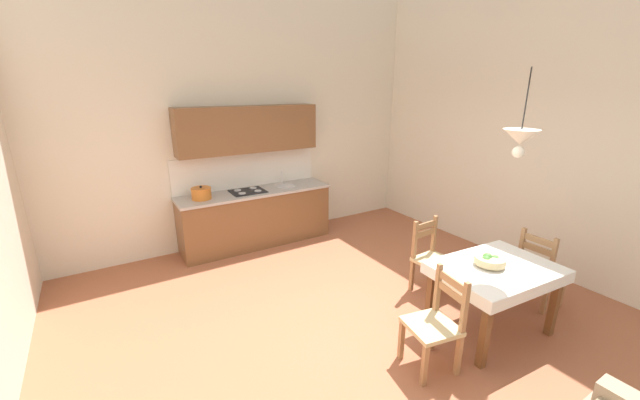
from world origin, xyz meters
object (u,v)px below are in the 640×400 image
at_px(kitchen_cabinetry, 254,193).
at_px(fruit_bowl, 490,260).
at_px(dining_chair_kitchen_side, 432,259).
at_px(pendant_lamp, 520,138).
at_px(dining_table, 495,279).
at_px(dining_chair_window_side, 540,270).
at_px(dining_chair_tv_side, 435,324).

xyz_separation_m(kitchen_cabinetry, fruit_bowl, (1.16, -3.41, -0.04)).
distance_m(dining_chair_kitchen_side, pendant_lamp, 1.82).
bearing_deg(dining_chair_kitchen_side, dining_table, -94.65).
bearing_deg(dining_chair_kitchen_side, kitchen_cabinetry, 116.60).
distance_m(kitchen_cabinetry, dining_table, 3.67).
xyz_separation_m(dining_chair_kitchen_side, dining_chair_window_side, (0.86, -0.85, 0.00)).
relative_size(kitchen_cabinetry, dining_chair_window_side, 2.61).
bearing_deg(dining_table, pendant_lamp, 6.82).
relative_size(kitchen_cabinetry, dining_table, 1.91).
xyz_separation_m(dining_chair_kitchen_side, fruit_bowl, (-0.13, -0.84, 0.37)).
distance_m(kitchen_cabinetry, dining_chair_tv_side, 3.55).
relative_size(dining_chair_tv_side, fruit_bowl, 3.10).
bearing_deg(fruit_bowl, dining_chair_window_side, -0.82).
bearing_deg(dining_chair_tv_side, dining_table, 3.38).
height_order(dining_chair_kitchen_side, pendant_lamp, pendant_lamp).
bearing_deg(kitchen_cabinetry, dining_chair_window_side, -57.89).
relative_size(kitchen_cabinetry, dining_chair_kitchen_side, 2.61).
distance_m(kitchen_cabinetry, fruit_bowl, 3.60).
distance_m(kitchen_cabinetry, pendant_lamp, 3.87).
relative_size(fruit_bowl, pendant_lamp, 0.37).
bearing_deg(pendant_lamp, dining_chair_kitchen_side, 90.33).
distance_m(dining_table, dining_chair_kitchen_side, 0.90).
bearing_deg(fruit_bowl, dining_table, -38.45).
bearing_deg(fruit_bowl, dining_chair_kitchen_side, 81.10).
relative_size(dining_chair_tv_side, dining_chair_window_side, 1.00).
distance_m(dining_table, pendant_lamp, 1.43).
height_order(dining_chair_tv_side, dining_chair_window_side, same).
height_order(dining_table, dining_chair_window_side, dining_chair_window_side).
xyz_separation_m(dining_table, dining_chair_tv_side, (-0.91, -0.05, -0.17)).
height_order(dining_chair_tv_side, fruit_bowl, dining_chair_tv_side).
relative_size(kitchen_cabinetry, pendant_lamp, 3.01).
distance_m(kitchen_cabinetry, dining_chair_window_side, 4.07).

